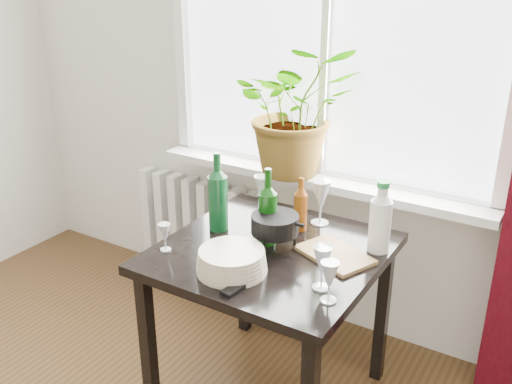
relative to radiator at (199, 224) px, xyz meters
The scene contains 18 objects.
window 1.43m from the radiator, ahead, with size 1.72×0.08×1.62m.
windowsill 0.87m from the radiator, ahead, with size 1.72×0.20×0.04m.
radiator is the anchor object (origin of this frame).
table 1.09m from the radiator, 36.54° to the right, with size 0.85×0.85×0.74m.
potted_plant 1.02m from the radiator, ahead, with size 0.57×0.49×0.63m, color #2A7A20.
wine_bottle_left 0.98m from the radiator, 46.32° to the right, with size 0.08×0.08×0.35m, color #0C401C, non-canonical shape.
wine_bottle_right 1.13m from the radiator, 36.32° to the right, with size 0.08×0.08×0.33m, color #0B3A0B, non-canonical shape.
bottle_amber 1.07m from the radiator, 25.59° to the right, with size 0.06×0.06×0.24m, color brown, non-canonical shape.
cleaning_bottle 1.39m from the radiator, 19.11° to the right, with size 0.09×0.09×0.30m, color white, non-canonical shape.
wineglass_front_right 1.47m from the radiator, 34.74° to the right, with size 0.07×0.07×0.17m, color silver, non-canonical shape.
wineglass_far_right 1.54m from the radiator, 35.46° to the right, with size 0.07×0.07×0.15m, color silver, non-canonical shape.
wineglass_back_center 1.07m from the radiator, 19.07° to the right, with size 0.09×0.09×0.21m, color silver, non-canonical shape.
wineglass_back_left 0.86m from the radiator, 28.88° to the right, with size 0.08×0.08×0.19m, color white, non-canonical shape.
wineglass_front_left 1.08m from the radiator, 60.05° to the right, with size 0.05×0.05×0.12m, color silver, non-canonical shape.
plate_stack 1.25m from the radiator, 46.65° to the right, with size 0.27×0.27×0.08m, color beige.
fondue_pot 1.15m from the radiator, 35.95° to the right, with size 0.22×0.19×0.15m, color black, non-canonical shape.
tv_remote 1.36m from the radiator, 46.47° to the right, with size 0.04×0.15×0.02m, color black.
cutting_board 1.28m from the radiator, 27.06° to the right, with size 0.29×0.18×0.02m, color #997545.
Camera 1 is at (1.11, -0.21, 1.82)m, focal length 40.00 mm.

